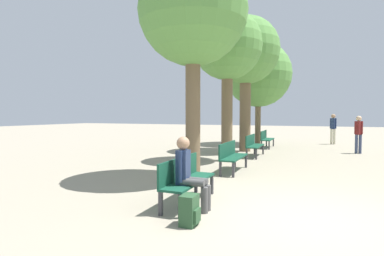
{
  "coord_description": "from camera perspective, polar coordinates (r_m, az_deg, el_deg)",
  "views": [
    {
      "loc": [
        0.1,
        -4.96,
        1.65
      ],
      "look_at": [
        -4.55,
        6.4,
        1.09
      ],
      "focal_mm": 28.0,
      "sensor_mm": 36.0,
      "label": 1
    }
  ],
  "objects": [
    {
      "name": "tree_row_0",
      "position": [
        8.07,
        0.18,
        21.07
      ],
      "size": [
        2.77,
        2.77,
        5.65
      ],
      "color": "brown",
      "rests_on": "ground_plane"
    },
    {
      "name": "person_seated",
      "position": [
        5.22,
        -0.55,
        -8.22
      ],
      "size": [
        0.6,
        0.34,
        1.27
      ],
      "color": "#4C4C4C",
      "rests_on": "ground_plane"
    },
    {
      "name": "pedestrian_mid",
      "position": [
        14.41,
        29.14,
        -0.67
      ],
      "size": [
        0.32,
        0.28,
        1.59
      ],
      "color": "#384260",
      "rests_on": "ground_plane"
    },
    {
      "name": "ground_plane",
      "position": [
        5.23,
        20.83,
        -15.99
      ],
      "size": [
        80.0,
        80.0,
        0.0
      ],
      "primitive_type": "plane",
      "color": "gray"
    },
    {
      "name": "tree_row_2",
      "position": [
        13.89,
        10.17,
        14.04
      ],
      "size": [
        2.99,
        2.99,
        6.0
      ],
      "color": "brown",
      "rests_on": "ground_plane"
    },
    {
      "name": "pedestrian_near",
      "position": [
        18.27,
        25.29,
        0.18
      ],
      "size": [
        0.34,
        0.28,
        1.67
      ],
      "color": "beige",
      "rests_on": "ground_plane"
    },
    {
      "name": "tree_row_3",
      "position": [
        16.98,
        12.52,
        9.9
      ],
      "size": [
        3.56,
        3.56,
        5.62
      ],
      "color": "brown",
      "rests_on": "ground_plane"
    },
    {
      "name": "backpack",
      "position": [
        4.61,
        -0.48,
        -15.41
      ],
      "size": [
        0.26,
        0.29,
        0.46
      ],
      "color": "#284C2D",
      "rests_on": "ground_plane"
    },
    {
      "name": "tree_row_1",
      "position": [
        10.95,
        6.74,
        15.0
      ],
      "size": [
        2.44,
        2.44,
        5.31
      ],
      "color": "brown",
      "rests_on": "ground_plane"
    },
    {
      "name": "bench_row_1",
      "position": [
        8.76,
        7.48,
        -5.01
      ],
      "size": [
        0.44,
        1.66,
        0.84
      ],
      "color": "#144733",
      "rests_on": "ground_plane"
    },
    {
      "name": "bench_row_0",
      "position": [
        5.63,
        -1.36,
        -9.25
      ],
      "size": [
        0.44,
        1.66,
        0.84
      ],
      "color": "#144733",
      "rests_on": "ground_plane"
    },
    {
      "name": "bench_row_2",
      "position": [
        12.0,
        11.57,
        -2.98
      ],
      "size": [
        0.44,
        1.66,
        0.84
      ],
      "color": "#144733",
      "rests_on": "ground_plane"
    },
    {
      "name": "bench_row_3",
      "position": [
        15.29,
        13.91,
        -1.81
      ],
      "size": [
        0.44,
        1.66,
        0.84
      ],
      "color": "#144733",
      "rests_on": "ground_plane"
    }
  ]
}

